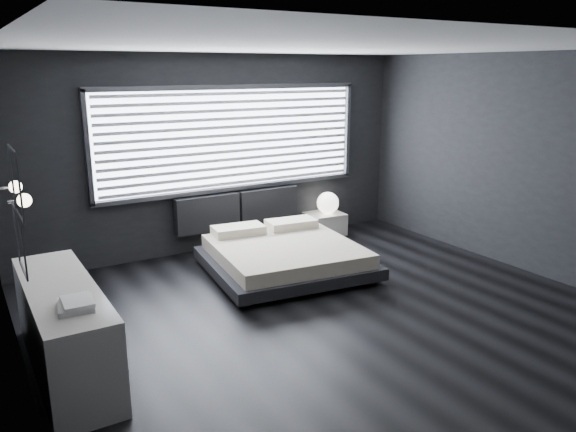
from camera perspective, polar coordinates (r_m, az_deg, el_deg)
room at (r=5.83m, az=4.33°, el=2.93°), size 6.04×6.00×2.80m
window at (r=8.20m, az=-5.54°, el=7.83°), size 4.14×0.09×1.52m
headboard at (r=8.35m, az=-5.04°, el=0.70°), size 1.96×0.16×0.52m
sconce_near at (r=4.82m, az=-25.25°, el=1.44°), size 0.18×0.11×0.11m
sconce_far at (r=5.40m, az=-25.98°, el=2.67°), size 0.18×0.11×0.11m
wall_art_upper at (r=4.17m, az=-25.92°, el=3.01°), size 0.01×0.48×0.48m
wall_art_lower at (r=4.52m, az=-25.59°, el=-2.29°), size 0.01×0.48×0.48m
bed at (r=7.33m, az=-0.38°, el=-3.98°), size 2.16×2.08×0.51m
nightstand at (r=9.05m, az=3.70°, el=-0.77°), size 0.63×0.54×0.34m
orb_lamp at (r=8.95m, az=4.06°, el=1.34°), size 0.35×0.35×0.35m
dresser at (r=5.34m, az=-21.71°, el=-10.60°), size 0.56×2.00×0.80m
book_stack at (r=4.68m, az=-20.70°, el=-8.34°), size 0.30×0.37×0.07m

